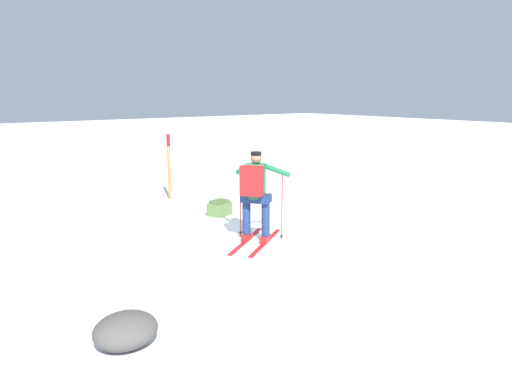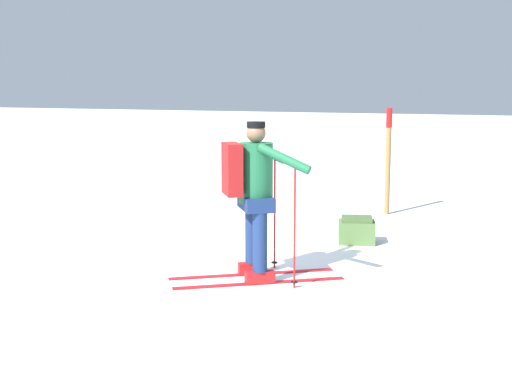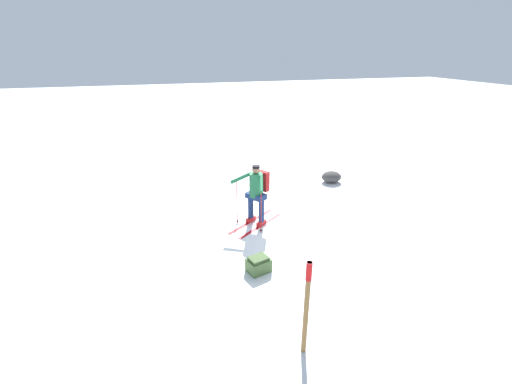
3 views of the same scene
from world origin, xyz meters
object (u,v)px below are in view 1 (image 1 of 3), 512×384
at_px(skier, 255,191).
at_px(dropped_backpack, 219,208).
at_px(trail_marker, 169,162).
at_px(rock_boulder, 126,330).

distance_m(skier, dropped_backpack, 2.28).
height_order(trail_marker, rock_boulder, trail_marker).
height_order(skier, rock_boulder, skier).
bearing_deg(rock_boulder, trail_marker, -121.26).
bearing_deg(rock_boulder, skier, -147.26).
xyz_separation_m(trail_marker, rock_boulder, (3.89, 6.41, -0.76)).
bearing_deg(rock_boulder, dropped_backpack, -133.06).
bearing_deg(dropped_backpack, rock_boulder, 46.94).
bearing_deg(skier, rock_boulder, 32.74).
xyz_separation_m(skier, rock_boulder, (3.38, 2.17, -0.76)).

